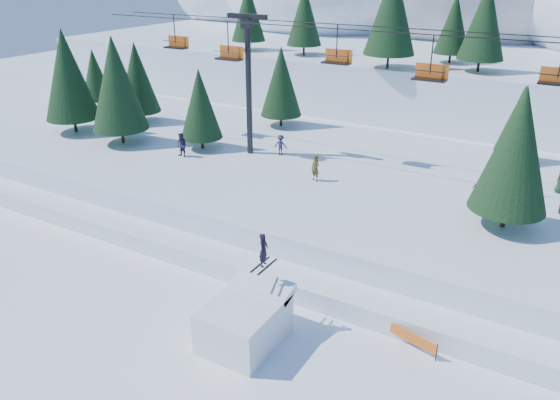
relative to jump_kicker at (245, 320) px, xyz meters
The scene contains 10 objects.
ground 2.36m from the jump_kicker, 138.32° to the right, with size 160.00×160.00×0.00m, color white.
mid_shelf 16.70m from the jump_kicker, 95.29° to the left, with size 70.00×22.00×2.50m, color white.
berm 6.83m from the jump_kicker, 103.06° to the left, with size 70.00×6.00×1.10m, color white.
mountain_ridge 72.80m from the jump_kicker, 95.27° to the left, with size 119.00×61.44×26.46m.
jump_kicker is the anchor object (origin of this frame).
chairlift 18.57m from the jump_kicker, 89.57° to the left, with size 46.00×3.21×10.28m.
conifer_stand 17.69m from the jump_kicker, 91.86° to the left, with size 63.05×16.30×8.72m.
distant_skiers 16.83m from the jump_kicker, 90.25° to the left, with size 29.01×7.69×1.85m.
banner_near 7.50m from the jump_kicker, 26.99° to the left, with size 2.77×0.77×0.90m.
banner_far 10.54m from the jump_kicker, 29.38° to the left, with size 2.63×1.16×0.90m.
Camera 1 is at (13.27, -15.62, 16.24)m, focal length 35.00 mm.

